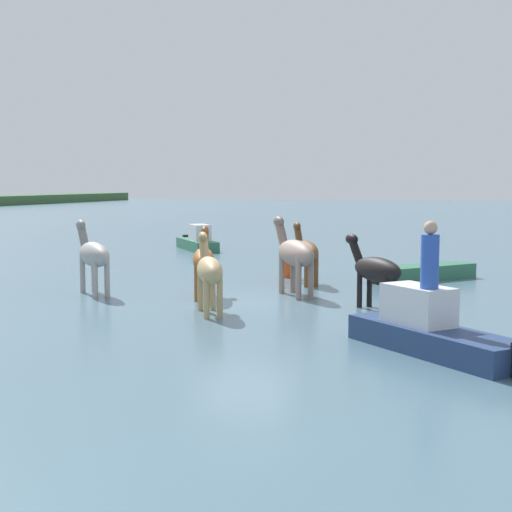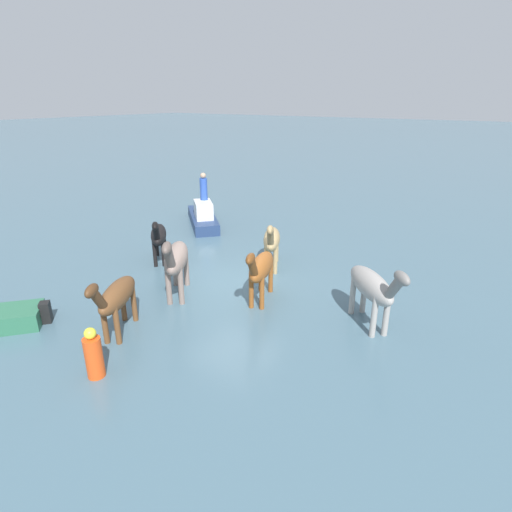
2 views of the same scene
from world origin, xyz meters
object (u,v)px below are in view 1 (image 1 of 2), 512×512
object	(u,v)px
horse_dun_straggler	(209,270)
horse_dark_mare	(93,255)
person_boatman_standing	(430,257)
horse_rear_stallion	(204,260)
buoy_channel_marker	(287,261)
horse_chestnut_trailing	(375,270)
horse_lead	(306,251)
boat_skiff_near	(198,243)
boat_dinghy_port	(423,275)
horse_pinto_flank	(295,253)
boat_motor_center	(432,336)

from	to	relation	value
horse_dun_straggler	horse_dark_mare	bearing A→B (deg)	36.84
horse_dun_straggler	person_boatman_standing	world-z (taller)	person_boatman_standing
horse_rear_stallion	buoy_channel_marker	size ratio (longest dim) A/B	2.04
horse_chestnut_trailing	horse_lead	xyz separation A→B (m)	(3.90, 2.64, 0.03)
horse_chestnut_trailing	horse_lead	bearing A→B (deg)	-9.14
buoy_channel_marker	horse_lead	bearing A→B (deg)	-145.82
horse_dark_mare	boat_skiff_near	bearing A→B (deg)	-35.99
horse_rear_stallion	boat_skiff_near	bearing A→B (deg)	3.28
horse_dark_mare	horse_lead	distance (m)	6.20
horse_rear_stallion	horse_lead	xyz separation A→B (m)	(3.35, -1.92, -0.02)
boat_skiff_near	boat_dinghy_port	bearing A→B (deg)	16.74
horse_pinto_flank	horse_dun_straggler	distance (m)	3.47
horse_pinto_flank	boat_motor_center	size ratio (longest dim) A/B	0.70
horse_pinto_flank	person_boatman_standing	world-z (taller)	person_boatman_standing
boat_dinghy_port	horse_dark_mare	bearing A→B (deg)	166.87
horse_rear_stallion	horse_chestnut_trailing	bearing A→B (deg)	-116.14
horse_pinto_flank	horse_chestnut_trailing	size ratio (longest dim) A/B	1.28
horse_pinto_flank	buoy_channel_marker	distance (m)	3.92
boat_motor_center	person_boatman_standing	world-z (taller)	person_boatman_standing
horse_dun_straggler	person_boatman_standing	distance (m)	5.83
horse_chestnut_trailing	boat_skiff_near	bearing A→B (deg)	-6.80
horse_lead	boat_motor_center	bearing A→B (deg)	179.09
horse_pinto_flank	horse_dun_straggler	size ratio (longest dim) A/B	1.07
horse_rear_stallion	horse_lead	world-z (taller)	horse_rear_stallion
horse_pinto_flank	boat_dinghy_port	world-z (taller)	horse_pinto_flank
horse_dark_mare	boat_dinghy_port	xyz separation A→B (m)	(5.81, -8.17, -0.93)
person_boatman_standing	boat_motor_center	bearing A→B (deg)	-41.54
boat_motor_center	horse_dark_mare	bearing A→B (deg)	17.54
horse_dark_mare	horse_chestnut_trailing	world-z (taller)	horse_dark_mare
horse_pinto_flank	horse_lead	size ratio (longest dim) A/B	1.09
horse_rear_stallion	horse_chestnut_trailing	size ratio (longest dim) A/B	1.24
horse_dark_mare	horse_lead	xyz separation A→B (m)	(3.73, -4.95, -0.10)
boat_dinghy_port	boat_skiff_near	world-z (taller)	boat_skiff_near
boat_skiff_near	person_boatman_standing	size ratio (longest dim) A/B	2.86
horse_pinto_flank	boat_skiff_near	bearing A→B (deg)	-3.43
horse_chestnut_trailing	boat_dinghy_port	distance (m)	6.06
horse_pinto_flank	person_boatman_standing	bearing A→B (deg)	178.04
horse_rear_stallion	horse_pinto_flank	bearing A→B (deg)	-83.42
horse_rear_stallion	boat_motor_center	world-z (taller)	horse_rear_stallion
boat_dinghy_port	horse_lead	bearing A→B (deg)	164.31
horse_rear_stallion	horse_pinto_flank	world-z (taller)	horse_pinto_flank
horse_chestnut_trailing	buoy_channel_marker	bearing A→B (deg)	-9.13
boat_motor_center	horse_pinto_flank	bearing A→B (deg)	-12.31
buoy_channel_marker	horse_rear_stallion	bearing A→B (deg)	168.31
horse_dark_mare	horse_lead	world-z (taller)	horse_dark_mare
horse_pinto_flank	horse_lead	xyz separation A→B (m)	(2.29, 0.25, -0.15)
boat_dinghy_port	horse_chestnut_trailing	bearing A→B (deg)	-144.05
horse_rear_stallion	horse_dark_mare	world-z (taller)	horse_dark_mare
boat_dinghy_port	person_boatman_standing	distance (m)	10.44
horse_pinto_flank	boat_motor_center	distance (m)	7.14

